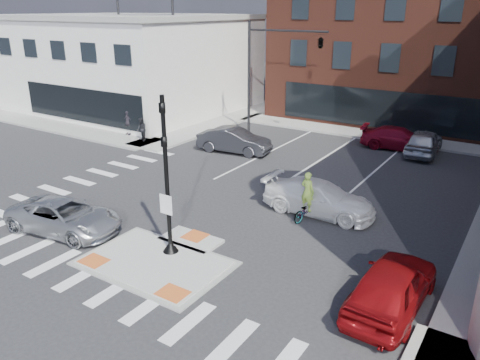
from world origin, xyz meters
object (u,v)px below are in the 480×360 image
Objects in this scene: white_pickup at (319,198)px; pedestrian_b at (128,123)px; red_sedan at (392,286)px; bg_car_silver at (424,142)px; cyclist at (307,204)px; bg_car_dark at (234,140)px; pedestrian_a at (142,129)px; silver_suv at (64,216)px; bg_car_red at (399,139)px.

pedestrian_b is (-17.23, 5.00, 0.27)m from white_pickup.
red_sedan reaches higher than white_pickup.
white_pickup is 12.28m from bg_car_silver.
pedestrian_b is at bearing -9.02° from cyclist.
pedestrian_a is (-6.60, -1.64, 0.18)m from bg_car_dark.
bg_car_silver reaches higher than silver_suv.
bg_car_silver is at bearing 20.72° from pedestrian_b.
bg_car_silver reaches higher than bg_car_red.
cyclist is (7.99, 6.59, 0.06)m from silver_suv.
bg_car_dark is 1.01× the size of bg_car_silver.
bg_car_dark is 12.14m from bg_car_silver.
white_pickup is at bearing -46.92° from red_sedan.
red_sedan is at bearing -89.99° from silver_suv.
pedestrian_a is at bearing 21.81° from silver_suv.
bg_car_silver is at bearing -67.03° from bg_car_dark.
bg_car_red is 2.22× the size of cyclist.
red_sedan is 0.96× the size of bg_car_red.
white_pickup is at bearing -89.08° from cyclist.
bg_car_silver is (9.99, 19.67, 0.12)m from silver_suv.
white_pickup is at bearing 7.91° from pedestrian_a.
silver_suv is at bearing 173.71° from bg_car_dark.
silver_suv is 2.23× the size of cyclist.
bg_car_red is (-4.67, 17.93, -0.09)m from red_sedan.
white_pickup is 1.04× the size of bg_car_red.
bg_car_red is at bearing -74.03° from red_sedan.
pedestrian_b is at bearing 16.45° from bg_car_silver.
bg_car_red is at bearing -2.67° from white_pickup.
white_pickup is 2.31× the size of cyclist.
bg_car_silver is 18.75m from pedestrian_a.
bg_car_silver is (10.40, 6.26, 0.02)m from bg_car_dark.
red_sedan is 1.01× the size of bg_car_silver.
red_sedan is 7.33m from white_pickup.
white_pickup reaches higher than silver_suv.
red_sedan reaches higher than bg_car_silver.
silver_suv is 2.87× the size of pedestrian_b.
silver_suv is at bearing -53.87° from pedestrian_b.
red_sedan is at bearing -140.01° from white_pickup.
bg_car_dark is at bearing 37.54° from pedestrian_a.
bg_car_dark is 10.83m from cyclist.
bg_car_dark is 2.76× the size of pedestrian_b.
bg_car_dark is (-8.56, 5.89, 0.04)m from white_pickup.
cyclist is 15.87m from pedestrian_a.
red_sedan is 17.60m from bg_car_dark.
bg_car_silver is 2.91× the size of pedestrian_a.
red_sedan reaches higher than bg_car_dark.
silver_suv is 13.71m from pedestrian_a.
white_pickup is 0.96m from cyclist.
red_sedan is 1.00× the size of bg_car_dark.
bg_car_dark is at bearing -38.84° from red_sedan.
pedestrian_b is (-2.07, 0.76, 0.05)m from pedestrian_a.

